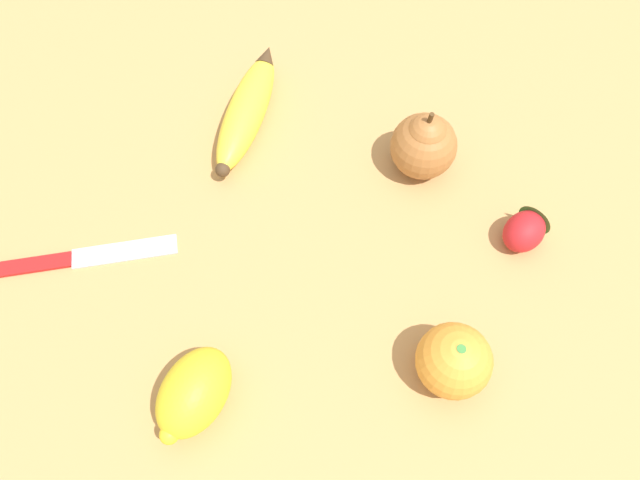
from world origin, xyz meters
TOP-DOWN VIEW (x-y plane):
  - ground_plane at (0.00, 0.00)m, footprint 3.00×3.00m
  - banana at (0.07, 0.17)m, footprint 0.17×0.11m
  - orange at (-0.02, -0.17)m, footprint 0.07×0.07m
  - pear at (0.15, -0.02)m, footprint 0.07×0.07m
  - strawberry at (0.14, -0.15)m, footprint 0.05×0.04m
  - lemon at (-0.19, -0.02)m, footprint 0.10×0.08m
  - paring_knife at (-0.17, 0.18)m, footprint 0.16×0.14m

SIDE VIEW (x-z plane):
  - ground_plane at x=0.00m, z-range 0.00..0.00m
  - paring_knife at x=-0.17m, z-range 0.00..0.01m
  - strawberry at x=0.14m, z-range 0.00..0.04m
  - banana at x=0.07m, z-range 0.00..0.04m
  - lemon at x=-0.19m, z-range 0.00..0.06m
  - orange at x=-0.02m, z-range 0.00..0.07m
  - pear at x=0.15m, z-range -0.01..0.08m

